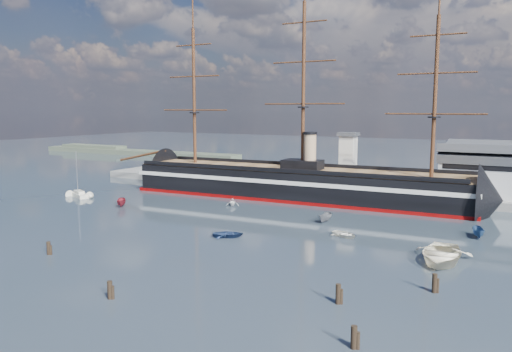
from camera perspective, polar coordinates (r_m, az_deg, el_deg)
The scene contains 18 objects.
ground at distance 111.01m, azimuth 3.44°, elevation -4.47°, with size 600.00×600.00×0.00m, color #283741.
quay at distance 140.91m, azimuth 13.45°, elevation -2.06°, with size 180.00×18.00×2.00m, color slate.
quay_tower at distance 138.77m, azimuth 10.46°, elevation 1.94°, with size 5.00×5.00×15.00m.
shoreline at distance 268.76m, azimuth -15.01°, elevation 2.76°, with size 120.00×10.00×4.00m.
warship at distance 131.71m, azimuth 3.81°, elevation -0.76°, with size 113.20×19.91×53.94m.
sailboat at distance 140.98m, azimuth -19.54°, elevation -1.97°, with size 7.92×5.17×12.26m.
motorboat_a at distance 124.29m, azimuth -15.11°, elevation -3.41°, with size 6.09×2.23×2.43m, color maroon.
motorboat_b at distance 92.27m, azimuth -3.21°, elevation -6.98°, with size 3.51×1.41×1.64m, color navy.
motorboat_c at distance 104.97m, azimuth 7.90°, elevation -5.24°, with size 5.71×2.09×2.28m, color slate.
motorboat_d at distance 121.28m, azimuth -2.71°, elevation -3.42°, with size 5.73×2.48×2.10m, color white.
motorboat_e at distance 93.64m, azimuth 10.07°, elevation -6.87°, with size 3.25×1.30×1.51m, color silver.
motorboat_f at distance 100.27m, azimuth 24.06°, elevation -6.46°, with size 5.89×2.16×2.35m, color navy.
motorboat_g at distance 82.59m, azimuth 20.36°, elevation -9.23°, with size 7.60×3.04×3.55m, color white.
piling_near_left at distance 88.11m, azimuth -22.58°, elevation -8.29°, with size 0.64×0.64×2.85m, color black.
piling_near_mid at distance 66.12m, azimuth -16.32°, elevation -13.32°, with size 0.64×0.64×2.99m, color black.
piling_near_right at distance 62.91m, azimuth 9.35°, elevation -14.21°, with size 0.64×0.64×3.18m, color black.
piling_far_right at distance 69.43m, azimuth 19.68°, elevation -12.44°, with size 0.64×0.64×3.20m, color black.
piling_extra at distance 52.67m, azimuth 11.10°, elevation -18.79°, with size 0.64×0.64×3.05m, color black.
Camera 1 is at (46.41, -58.10, 23.37)m, focal length 35.00 mm.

